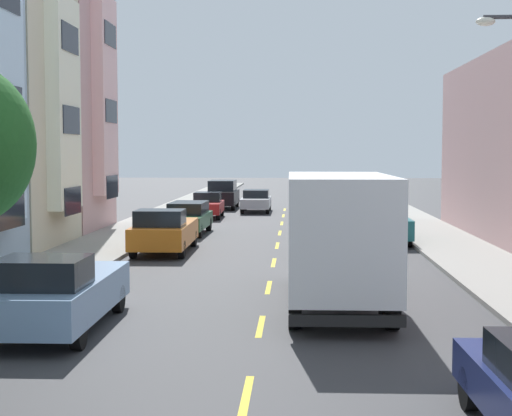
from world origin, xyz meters
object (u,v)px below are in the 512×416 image
object	(u,v)px
parked_hatchback_red	(207,205)
parked_suv_black	(223,194)
parked_suv_white	(358,202)
moving_silver_sedan	(256,200)
parked_pickup_orange	(164,231)
parked_pickup_teal	(382,222)
parked_wagon_forest	(188,217)
parked_pickup_sky	(57,293)
delivery_box_truck	(337,231)

from	to	relation	value
parked_hatchback_red	parked_suv_black	xyz separation A→B (m)	(0.18, 7.57, 0.23)
parked_suv_white	moving_silver_sedan	world-z (taller)	parked_suv_white
parked_pickup_orange	moving_silver_sedan	distance (m)	20.57
parked_suv_white	parked_suv_black	size ratio (longest dim) A/B	1.00
parked_pickup_teal	moving_silver_sedan	bearing A→B (deg)	111.15
parked_wagon_forest	parked_pickup_sky	bearing A→B (deg)	-90.17
parked_pickup_teal	parked_pickup_orange	size ratio (longest dim) A/B	1.00
parked_suv_black	parked_pickup_sky	world-z (taller)	parked_suv_black
delivery_box_truck	parked_pickup_sky	size ratio (longest dim) A/B	1.50
parked_pickup_orange	moving_silver_sedan	xyz separation A→B (m)	(2.48, 20.42, -0.08)
parked_suv_white	parked_wagon_forest	distance (m)	12.34
parked_suv_white	delivery_box_truck	bearing A→B (deg)	-95.64
delivery_box_truck	parked_wagon_forest	xyz separation A→B (m)	(-6.13, 16.92, -1.09)
delivery_box_truck	parked_pickup_teal	bearing A→B (deg)	79.45
parked_suv_white	parked_wagon_forest	size ratio (longest dim) A/B	1.02
parked_wagon_forest	moving_silver_sedan	bearing A→B (deg)	79.46
parked_hatchback_red	parked_wagon_forest	bearing A→B (deg)	-89.39
parked_wagon_forest	moving_silver_sedan	world-z (taller)	parked_wagon_forest
parked_suv_white	parked_pickup_orange	bearing A→B (deg)	-118.90
parked_pickup_sky	parked_suv_black	bearing A→B (deg)	89.77
parked_pickup_sky	delivery_box_truck	bearing A→B (deg)	26.09
parked_hatchback_red	parked_pickup_teal	bearing A→B (deg)	-52.28
delivery_box_truck	parked_suv_white	bearing A→B (deg)	84.36
parked_pickup_teal	moving_silver_sedan	xyz separation A→B (m)	(-6.27, 16.20, -0.08)
parked_pickup_teal	parked_pickup_orange	bearing A→B (deg)	-154.23
parked_pickup_sky	moving_silver_sedan	world-z (taller)	parked_pickup_sky
parked_suv_white	parked_hatchback_red	xyz separation A→B (m)	(-8.76, 0.10, -0.23)
delivery_box_truck	parked_hatchback_red	xyz separation A→B (m)	(-6.22, 25.80, -1.14)
parked_hatchback_red	moving_silver_sedan	xyz separation A→B (m)	(2.62, 4.71, -0.01)
delivery_box_truck	parked_pickup_sky	world-z (taller)	delivery_box_truck
parked_wagon_forest	parked_suv_black	distance (m)	16.45
parked_pickup_teal	parked_pickup_sky	xyz separation A→B (m)	(-8.85, -17.34, 0.00)
parked_hatchback_red	parked_suv_white	bearing A→B (deg)	-0.63
parked_suv_white	parked_hatchback_red	size ratio (longest dim) A/B	1.19
parked_wagon_forest	parked_hatchback_red	bearing A→B (deg)	90.61
delivery_box_truck	parked_pickup_teal	distance (m)	14.59
parked_wagon_forest	parked_pickup_teal	distance (m)	9.17
parked_pickup_orange	parked_pickup_sky	world-z (taller)	same
delivery_box_truck	parked_pickup_orange	size ratio (longest dim) A/B	1.50
delivery_box_truck	parked_hatchback_red	distance (m)	26.56
parked_suv_black	parked_hatchback_red	bearing A→B (deg)	-91.38
parked_wagon_forest	parked_hatchback_red	size ratio (longest dim) A/B	1.17
delivery_box_truck	moving_silver_sedan	bearing A→B (deg)	96.73
parked_wagon_forest	parked_suv_white	bearing A→B (deg)	45.38
parked_wagon_forest	parked_pickup_orange	distance (m)	6.83
parked_pickup_teal	parked_hatchback_red	xyz separation A→B (m)	(-8.89, 11.49, -0.07)
delivery_box_truck	parked_pickup_sky	bearing A→B (deg)	-153.91
parked_wagon_forest	parked_pickup_orange	xyz separation A→B (m)	(0.05, -6.83, 0.02)
parked_hatchback_red	parked_pickup_sky	distance (m)	28.83
parked_hatchback_red	parked_pickup_sky	world-z (taller)	parked_pickup_sky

